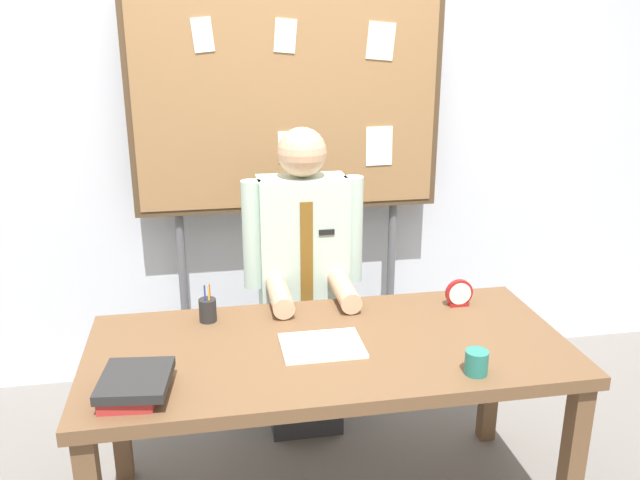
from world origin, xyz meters
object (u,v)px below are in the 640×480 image
Objects in this scene: bulletin_board at (288,97)px; book_stack at (133,385)px; desk_clock at (459,294)px; person at (304,295)px; coffee_mug at (476,362)px; open_notebook at (322,346)px; pen_holder at (208,310)px; desk at (329,364)px.

bulletin_board is 1.67m from book_stack.
person is at bearing 148.08° from desk_clock.
person is 17.25× the size of coffee_mug.
pen_holder is at bearing 143.65° from open_notebook.
open_notebook is (-0.03, -1.10, -0.80)m from bulletin_board.
book_stack is (-0.69, -0.87, 0.10)m from person.
person is at bearing 51.47° from book_stack.
desk is at bearing 146.34° from coffee_mug.
open_notebook is at bearing -146.89° from desk.
coffee_mug is at bearing -30.24° from open_notebook.
open_notebook is (-0.03, -0.02, 0.09)m from desk.
coffee_mug is (0.46, -0.30, 0.13)m from desk.
book_stack is at bearing -128.53° from person.
desk_clock is (0.61, -0.83, -0.75)m from bulletin_board.
coffee_mug is (0.46, -0.93, 0.11)m from person.
desk is 0.63m from person.
desk is 0.83× the size of bulletin_board.
coffee_mug is at bearing -33.66° from desk.
person is (0.00, 0.63, 0.02)m from desk.
desk_clock is at bearing -31.92° from person.
open_notebook is at bearing -91.62° from bulletin_board.
desk_clock is (0.64, 0.27, 0.05)m from open_notebook.
person is 1.11m from book_stack.
person is 0.98m from bulletin_board.
desk is at bearing -90.02° from bulletin_board.
bulletin_board is 1.64m from coffee_mug.
bulletin_board is 25.51× the size of coffee_mug.
pen_holder is (-0.44, -0.34, 0.11)m from person.
pen_holder is (-0.44, 0.28, 0.13)m from desk.
desk_clock is 1.06m from pen_holder.
book_stack is 2.32× the size of desk_clock.
pen_holder reaches higher than open_notebook.
bulletin_board is 7.22× the size of open_notebook.
bulletin_board is 1.27m from desk_clock.
desk is 5.96× the size of open_notebook.
person is at bearing 90.00° from desk.
desk_clock reaches higher than desk.
bulletin_board reaches higher than book_stack.
bulletin_board reaches higher than coffee_mug.
bulletin_board reaches higher than desk.
desk is 0.67m from desk_clock.
desk is 1.22× the size of person.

